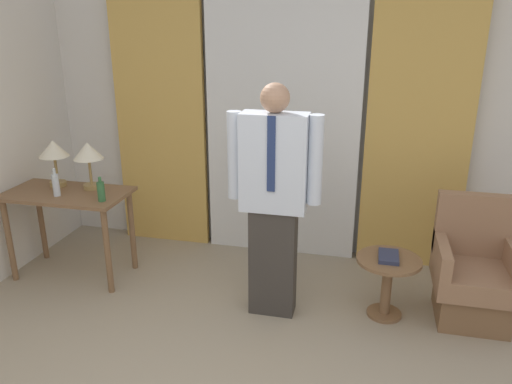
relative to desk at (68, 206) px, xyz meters
The scene contains 13 objects.
wall_back 2.10m from the desk, 31.26° to the left, with size 10.00×0.06×2.70m.
curtain_sheer_center 2.02m from the desk, 27.94° to the left, with size 1.41×0.06×2.58m.
curtain_drape_left 1.21m from the desk, 60.70° to the left, with size 0.89×0.06×2.58m.
curtain_drape_right 3.09m from the desk, 17.30° to the left, with size 0.89×0.06×2.58m.
desk is the anchor object (origin of this frame).
table_lamp_left 0.49m from the desk, 140.98° to the left, with size 0.25×0.25×0.41m.
table_lamp_right 0.49m from the desk, 39.02° to the left, with size 0.25×0.25×0.41m.
bottle_near_edge 0.48m from the desk, 17.71° to the right, with size 0.06×0.06×0.20m.
bottle_by_lamp 0.25m from the desk, 100.24° to the right, with size 0.06×0.06×0.24m.
person 1.87m from the desk, ahead, with size 0.69×0.23×1.77m.
armchair 3.33m from the desk, ahead, with size 0.58×0.58×0.93m.
side_table 2.71m from the desk, ahead, with size 0.48×0.48×0.48m.
book 2.69m from the desk, ahead, with size 0.15×0.23×0.03m.
Camera 1 is at (0.79, -1.60, 2.17)m, focal length 35.00 mm.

